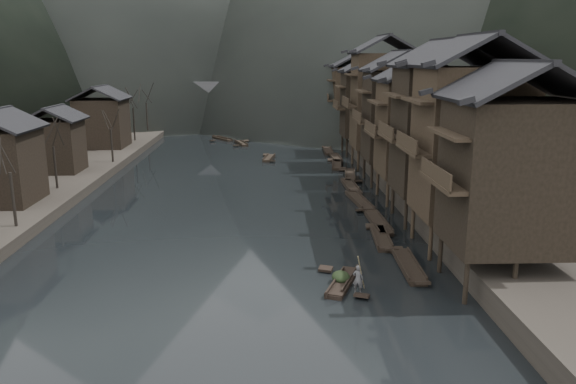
{
  "coord_description": "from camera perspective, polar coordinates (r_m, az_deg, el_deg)",
  "views": [
    {
      "loc": [
        3.1,
        -39.39,
        13.59
      ],
      "look_at": [
        4.83,
        6.55,
        2.5
      ],
      "focal_mm": 35.0,
      "sensor_mm": 36.0,
      "label": 1
    }
  ],
  "objects": [
    {
      "name": "boatman",
      "position": [
        33.08,
        7.14,
        -8.38
      ],
      "size": [
        0.72,
        0.58,
        1.7
      ],
      "primitive_type": "imported",
      "rotation": [
        0.0,
        0.0,
        2.83
      ],
      "color": "#525255",
      "rests_on": "hero_sampan"
    },
    {
      "name": "stilt_houses",
      "position": [
        60.43,
        11.58,
        9.06
      ],
      "size": [
        9.0,
        67.6,
        16.41
      ],
      "color": "black",
      "rests_on": "ground"
    },
    {
      "name": "midriver_boats",
      "position": [
        87.96,
        -4.78,
        4.76
      ],
      "size": [
        10.74,
        24.68,
        0.45
      ],
      "color": "black",
      "rests_on": "water"
    },
    {
      "name": "hero_sampan",
      "position": [
        34.93,
        5.57,
        -9.04
      ],
      "size": [
        2.69,
        5.09,
        0.44
      ],
      "color": "black",
      "rests_on": "water"
    },
    {
      "name": "left_houses",
      "position": [
        64.5,
        -23.71,
        5.36
      ],
      "size": [
        8.1,
        53.2,
        8.73
      ],
      "color": "black",
      "rests_on": "left_bank"
    },
    {
      "name": "water",
      "position": [
        41.78,
        -6.32,
        -5.51
      ],
      "size": [
        300.0,
        300.0,
        0.0
      ],
      "primitive_type": "plane",
      "color": "black",
      "rests_on": "ground"
    },
    {
      "name": "right_bank",
      "position": [
        86.49,
        19.58,
        4.34
      ],
      "size": [
        40.0,
        200.0,
        1.8
      ],
      "primitive_type": "cube",
      "color": "#2D2823",
      "rests_on": "ground"
    },
    {
      "name": "bare_trees",
      "position": [
        72.85,
        -18.29,
        6.94
      ],
      "size": [
        3.58,
        71.98,
        7.16
      ],
      "color": "black",
      "rests_on": "left_bank"
    },
    {
      "name": "cargo_heap",
      "position": [
        34.91,
        5.41,
        -8.04
      ],
      "size": [
        1.13,
        1.48,
        0.68
      ],
      "primitive_type": "ellipsoid",
      "color": "black",
      "rests_on": "hero_sampan"
    },
    {
      "name": "moored_sampans",
      "position": [
        68.83,
        5.44,
        2.29
      ],
      "size": [
        2.83,
        70.65,
        0.47
      ],
      "color": "black",
      "rests_on": "water"
    },
    {
      "name": "bamboo_pole",
      "position": [
        32.27,
        7.62,
        -4.22
      ],
      "size": [
        1.04,
        2.81,
        3.33
      ],
      "primitive_type": "cylinder",
      "rotation": [
        0.72,
        0.0,
        -0.34
      ],
      "color": "#8C7A51",
      "rests_on": "boatman"
    },
    {
      "name": "stone_bridge",
      "position": [
        111.75,
        -3.78,
        9.18
      ],
      "size": [
        40.0,
        6.0,
        9.0
      ],
      "color": "#4C4C4F",
      "rests_on": "ground"
    }
  ]
}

